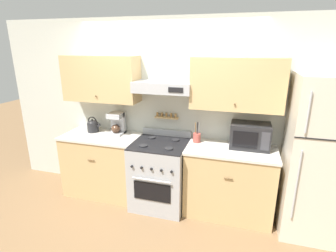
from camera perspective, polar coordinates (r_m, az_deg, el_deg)
ground_plane at (r=3.75m, az=-2.94°, el=-18.47°), size 16.00×16.00×0.00m
wall_back at (r=3.67m, az=-0.22°, el=5.22°), size 5.20×0.46×2.55m
counter_left at (r=4.11m, az=-13.94°, el=-8.08°), size 1.11×0.62×0.93m
counter_right at (r=3.62m, az=13.11°, el=-11.68°), size 1.14×0.62×0.93m
stove_range at (r=3.71m, az=-1.71°, el=-10.39°), size 0.73×0.72×1.02m
refrigerator at (r=3.47m, az=30.25°, el=-6.12°), size 0.74×0.72×1.90m
tea_kettle at (r=4.10m, az=-16.05°, el=0.07°), size 0.21×0.17×0.23m
coffee_maker at (r=3.91m, az=-11.06°, el=0.59°), size 0.21×0.22×0.32m
microwave at (r=3.49m, az=17.40°, el=-1.93°), size 0.49×0.37×0.32m
utensil_crock at (r=3.55m, az=6.29°, el=-2.41°), size 0.10×0.10×0.28m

